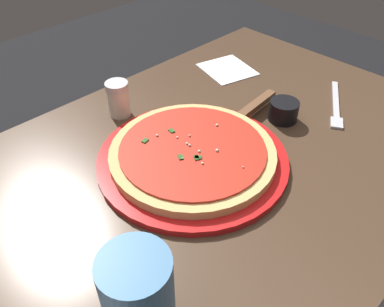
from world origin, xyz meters
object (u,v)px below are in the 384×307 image
at_px(pizza, 192,153).
at_px(cup_small_sauce, 284,111).
at_px(pizza_server, 244,115).
at_px(napkin_folded_right, 227,69).
at_px(parmesan_shaker, 117,99).
at_px(serving_plate, 192,159).
at_px(cup_tall_drink, 138,295).
at_px(fork, 336,106).

bearing_deg(pizza, cup_small_sauce, -8.95).
xyz_separation_m(pizza, cup_small_sauce, (0.23, -0.04, -0.00)).
xyz_separation_m(pizza_server, napkin_folded_right, (0.14, 0.17, -0.02)).
distance_m(pizza_server, parmesan_shaker, 0.26).
bearing_deg(pizza_server, serving_plate, -174.96).
distance_m(pizza_server, cup_small_sauce, 0.08).
xyz_separation_m(cup_small_sauce, parmesan_shaker, (-0.23, 0.25, 0.02)).
distance_m(cup_tall_drink, fork, 0.60).
distance_m(pizza, cup_small_sauce, 0.23).
bearing_deg(parmesan_shaker, pizza, -89.67).
xyz_separation_m(cup_tall_drink, fork, (0.59, 0.07, -0.06)).
bearing_deg(parmesan_shaker, cup_small_sauce, -47.68).
relative_size(pizza, cup_small_sauce, 4.96).
height_order(pizza_server, fork, pizza_server).
height_order(pizza, fork, pizza).
bearing_deg(serving_plate, cup_small_sauce, -8.95).
bearing_deg(pizza_server, parmesan_shaker, 129.40).
height_order(serving_plate, pizza_server, pizza_server).
height_order(cup_small_sauce, parmesan_shaker, parmesan_shaker).
relative_size(serving_plate, cup_tall_drink, 2.86).
distance_m(pizza, cup_tall_drink, 0.30).
xyz_separation_m(pizza, napkin_folded_right, (0.31, 0.19, -0.02)).
height_order(serving_plate, fork, serving_plate).
bearing_deg(serving_plate, napkin_folded_right, 31.09).
distance_m(cup_tall_drink, cup_small_sauce, 0.49).
distance_m(pizza_server, fork, 0.21).
relative_size(cup_tall_drink, napkin_folded_right, 0.97).
bearing_deg(cup_tall_drink, pizza, 33.55).
relative_size(serving_plate, parmesan_shaker, 4.58).
bearing_deg(parmesan_shaker, fork, -41.42).
height_order(cup_small_sauce, fork, cup_small_sauce).
relative_size(pizza_server, cup_small_sauce, 3.78).
bearing_deg(pizza_server, cup_tall_drink, -156.43).
bearing_deg(pizza, napkin_folded_right, 31.09).
relative_size(cup_small_sauce, parmesan_shaker, 0.80).
bearing_deg(parmesan_shaker, serving_plate, -89.67).
relative_size(pizza, napkin_folded_right, 2.40).
bearing_deg(cup_small_sauce, fork, -25.04).
xyz_separation_m(pizza_server, cup_small_sauce, (0.06, -0.05, 0.00)).
bearing_deg(cup_tall_drink, napkin_folded_right, 32.21).
xyz_separation_m(cup_tall_drink, cup_small_sauce, (0.47, 0.13, -0.04)).
relative_size(serving_plate, cup_small_sauce, 5.75).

